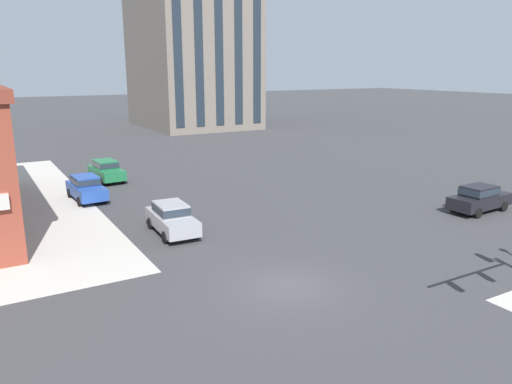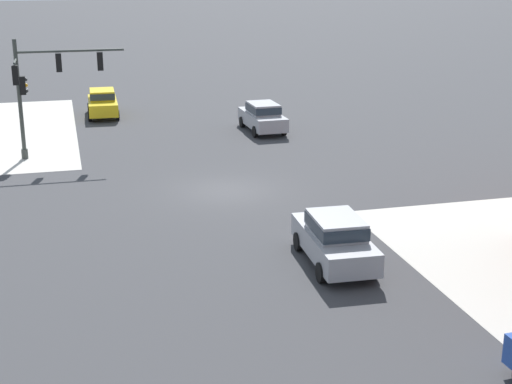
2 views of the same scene
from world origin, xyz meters
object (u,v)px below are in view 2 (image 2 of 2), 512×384
at_px(car_main_southbound_near, 335,238).
at_px(car_main_southbound_far, 263,116).
at_px(car_cross_westbound, 103,102).
at_px(traffic_signal_main, 40,84).

height_order(car_main_southbound_near, car_main_southbound_far, same).
bearing_deg(car_main_southbound_near, car_cross_westbound, -77.64).
relative_size(traffic_signal_main, car_main_southbound_near, 1.33).
bearing_deg(car_main_southbound_far, car_cross_westbound, -38.09).
xyz_separation_m(car_main_southbound_near, car_cross_westbound, (5.81, -26.53, 0.00)).
height_order(traffic_signal_main, car_main_southbound_near, traffic_signal_main).
bearing_deg(traffic_signal_main, car_cross_westbound, -109.14).
height_order(traffic_signal_main, car_main_southbound_far, traffic_signal_main).
height_order(traffic_signal_main, car_cross_westbound, traffic_signal_main).
distance_m(car_main_southbound_near, car_main_southbound_far, 19.93).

